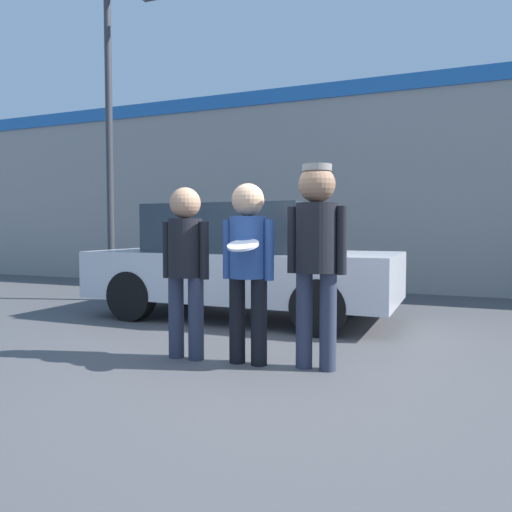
% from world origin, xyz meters
% --- Properties ---
extents(ground_plane, '(56.00, 56.00, 0.00)m').
position_xyz_m(ground_plane, '(0.00, 0.00, 0.00)').
color(ground_plane, '#4C4C4F').
extents(storefront_building, '(24.00, 0.22, 4.19)m').
position_xyz_m(storefront_building, '(0.00, 5.92, 2.13)').
color(storefront_building, gray).
rests_on(storefront_building, ground).
extents(person_left, '(0.50, 0.33, 1.65)m').
position_xyz_m(person_left, '(-0.89, -0.00, 0.97)').
color(person_left, '#2D3347').
rests_on(person_left, ground).
extents(person_middle_with_frisbee, '(0.51, 0.56, 1.67)m').
position_xyz_m(person_middle_with_frisbee, '(-0.26, 0.05, 0.99)').
color(person_middle_with_frisbee, black).
rests_on(person_middle_with_frisbee, ground).
extents(person_right, '(0.54, 0.37, 1.82)m').
position_xyz_m(person_right, '(0.37, 0.13, 1.12)').
color(person_right, '#2D3347').
rests_on(person_right, ground).
extents(parked_car_near, '(4.25, 1.79, 1.59)m').
position_xyz_m(parked_car_near, '(-1.31, 2.24, 0.79)').
color(parked_car_near, silver).
rests_on(parked_car_near, ground).
extents(street_lamp, '(1.06, 0.35, 5.39)m').
position_xyz_m(street_lamp, '(-3.94, 2.94, 3.31)').
color(street_lamp, '#38383D').
rests_on(street_lamp, ground).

